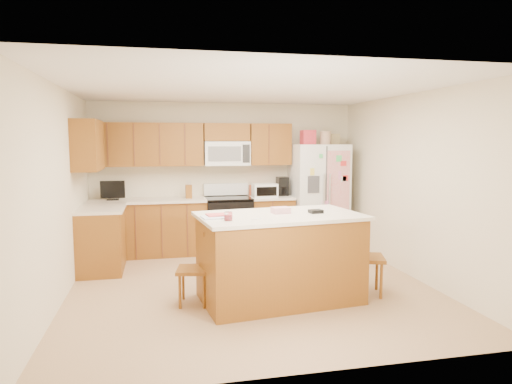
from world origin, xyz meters
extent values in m
plane|color=#9E7E5B|center=(0.00, 0.00, 0.00)|extent=(4.50, 4.50, 0.00)
cube|color=beige|center=(0.00, 2.25, 1.25)|extent=(4.50, 0.10, 2.50)
cube|color=beige|center=(0.00, -2.25, 1.25)|extent=(4.50, 0.10, 2.50)
cube|color=beige|center=(-2.25, 0.00, 1.25)|extent=(0.10, 4.50, 2.50)
cube|color=beige|center=(2.25, 0.00, 1.25)|extent=(0.10, 4.50, 2.50)
cube|color=white|center=(0.00, 0.00, 2.50)|extent=(4.50, 4.50, 0.04)
cube|color=brown|center=(-1.31, 1.95, 0.44)|extent=(1.87, 0.60, 0.88)
cube|color=brown|center=(0.74, 1.95, 0.44)|extent=(0.72, 0.60, 0.88)
cube|color=brown|center=(-1.95, 1.17, 0.44)|extent=(0.60, 0.95, 0.88)
cube|color=beige|center=(-1.31, 1.94, 0.90)|extent=(1.87, 0.64, 0.04)
cube|color=beige|center=(0.74, 1.94, 0.90)|extent=(0.72, 0.64, 0.04)
cube|color=beige|center=(-1.94, 1.17, 0.90)|extent=(0.64, 0.95, 0.04)
cube|color=brown|center=(-1.32, 2.08, 1.80)|extent=(1.85, 0.33, 0.70)
cube|color=brown|center=(0.75, 2.08, 1.80)|extent=(0.70, 0.33, 0.70)
cube|color=brown|center=(0.00, 2.08, 2.00)|extent=(0.76, 0.33, 0.29)
cube|color=brown|center=(-2.08, 1.17, 1.80)|extent=(0.33, 0.95, 0.70)
cube|color=brown|center=(-1.90, 1.92, 1.80)|extent=(0.02, 0.01, 0.66)
cube|color=brown|center=(-1.90, 1.65, 0.44)|extent=(0.02, 0.01, 0.84)
cube|color=brown|center=(-1.50, 1.92, 1.80)|extent=(0.02, 0.01, 0.66)
cube|color=brown|center=(-1.50, 1.65, 0.44)|extent=(0.02, 0.01, 0.84)
cube|color=brown|center=(-1.10, 1.92, 1.80)|extent=(0.02, 0.01, 0.66)
cube|color=brown|center=(-1.10, 1.65, 0.44)|extent=(0.02, 0.01, 0.84)
cube|color=brown|center=(-0.70, 1.92, 1.80)|extent=(0.01, 0.01, 0.66)
cube|color=brown|center=(-0.70, 1.65, 0.44)|extent=(0.01, 0.01, 0.84)
cube|color=brown|center=(0.70, 1.92, 1.80)|extent=(0.01, 0.01, 0.66)
cube|color=brown|center=(0.70, 1.65, 0.44)|extent=(0.01, 0.01, 0.84)
cube|color=white|center=(0.00, 2.06, 1.65)|extent=(0.76, 0.38, 0.40)
cube|color=slate|center=(-0.06, 1.86, 1.65)|extent=(0.54, 0.01, 0.24)
cube|color=#262626|center=(0.30, 1.86, 1.65)|extent=(0.12, 0.01, 0.30)
cube|color=brown|center=(-0.65, 1.95, 1.03)|extent=(0.10, 0.14, 0.22)
cube|color=black|center=(-1.85, 1.97, 0.93)|extent=(0.18, 0.12, 0.02)
cube|color=black|center=(-1.85, 1.97, 1.09)|extent=(0.38, 0.03, 0.28)
cube|color=#DE4719|center=(0.58, 2.03, 1.01)|extent=(0.35, 0.22, 0.18)
cube|color=white|center=(0.60, 1.80, 1.04)|extent=(0.40, 0.28, 0.23)
cube|color=black|center=(0.60, 1.66, 1.04)|extent=(0.34, 0.01, 0.15)
cube|color=black|center=(0.96, 2.00, 1.08)|extent=(0.18, 0.22, 0.32)
cylinder|color=black|center=(0.96, 1.93, 1.01)|extent=(0.12, 0.12, 0.12)
cube|color=black|center=(0.00, 1.93, 0.44)|extent=(0.76, 0.64, 0.88)
cube|color=black|center=(0.00, 1.60, 0.42)|extent=(0.68, 0.01, 0.42)
cube|color=black|center=(0.00, 1.93, 0.91)|extent=(0.76, 0.64, 0.03)
cube|color=white|center=(0.00, 2.19, 1.03)|extent=(0.76, 0.10, 0.20)
cube|color=white|center=(1.57, 1.88, 0.90)|extent=(0.90, 0.75, 1.80)
cube|color=#4C4C4C|center=(1.57, 1.49, 0.90)|extent=(0.02, 0.01, 1.75)
cube|color=silver|center=(1.52, 1.47, 1.05)|extent=(0.02, 0.03, 0.55)
cube|color=silver|center=(1.62, 1.47, 1.05)|extent=(0.02, 0.03, 0.55)
cube|color=#3F3F44|center=(1.35, 1.49, 1.15)|extent=(0.20, 0.01, 0.28)
cube|color=#D84C59|center=(1.77, 1.49, 1.05)|extent=(0.42, 0.01, 1.30)
cube|color=red|center=(1.37, 1.88, 1.92)|extent=(0.22, 0.22, 0.24)
cylinder|color=tan|center=(1.67, 1.82, 1.91)|extent=(0.18, 0.18, 0.22)
cube|color=tan|center=(1.85, 1.96, 1.89)|extent=(0.18, 0.20, 0.18)
cube|color=brown|center=(0.23, -0.54, 0.49)|extent=(1.89, 1.21, 0.98)
cube|color=beige|center=(0.23, -0.54, 1.00)|extent=(1.98, 1.30, 0.04)
cylinder|color=red|center=(-0.41, -0.82, 1.05)|extent=(0.08, 0.08, 0.06)
cylinder|color=white|center=(-0.41, -0.82, 1.06)|extent=(0.09, 0.09, 0.09)
cube|color=pink|center=(0.26, -0.47, 1.05)|extent=(0.22, 0.17, 0.07)
cube|color=black|center=(0.66, -0.55, 1.04)|extent=(0.16, 0.14, 0.04)
cube|color=white|center=(-0.52, -0.63, 1.03)|extent=(0.33, 0.27, 0.02)
cube|color=#D84C4C|center=(-0.48, -0.55, 1.04)|extent=(0.28, 0.23, 0.01)
cylinder|color=white|center=(-0.10, -0.82, 1.03)|extent=(0.13, 0.07, 0.01)
cube|color=brown|center=(-0.77, -0.46, 0.40)|extent=(0.42, 0.43, 0.04)
cylinder|color=brown|center=(-0.88, -0.29, 0.19)|extent=(0.03, 0.03, 0.38)
cylinder|color=brown|center=(-0.93, -0.59, 0.19)|extent=(0.03, 0.03, 0.38)
cylinder|color=brown|center=(-0.61, -0.34, 0.19)|extent=(0.03, 0.03, 0.38)
cylinder|color=brown|center=(-0.67, -0.64, 0.19)|extent=(0.03, 0.03, 0.38)
cylinder|color=brown|center=(-0.60, -0.36, 0.63)|extent=(0.02, 0.02, 0.43)
cylinder|color=brown|center=(-0.61, -0.43, 0.63)|extent=(0.02, 0.02, 0.43)
cylinder|color=brown|center=(-0.62, -0.49, 0.63)|extent=(0.02, 0.02, 0.43)
cylinder|color=brown|center=(-0.63, -0.56, 0.63)|extent=(0.02, 0.02, 0.43)
cylinder|color=brown|center=(-0.65, -0.62, 0.63)|extent=(0.02, 0.02, 0.43)
cube|color=brown|center=(-0.62, -0.49, 0.85)|extent=(0.10, 0.36, 0.04)
cube|color=brown|center=(0.35, 0.14, 0.44)|extent=(0.45, 0.43, 0.04)
cylinder|color=brown|center=(0.50, 0.31, 0.21)|extent=(0.04, 0.04, 0.42)
cylinder|color=brown|center=(0.17, 0.27, 0.21)|extent=(0.04, 0.04, 0.42)
cylinder|color=brown|center=(0.53, 0.01, 0.21)|extent=(0.04, 0.04, 0.42)
cylinder|color=brown|center=(0.20, -0.02, 0.21)|extent=(0.04, 0.04, 0.42)
cylinder|color=brown|center=(0.51, -0.01, 0.70)|extent=(0.02, 0.02, 0.47)
cylinder|color=brown|center=(0.44, -0.02, 0.70)|extent=(0.02, 0.02, 0.47)
cylinder|color=brown|center=(0.36, -0.02, 0.70)|extent=(0.02, 0.02, 0.47)
cylinder|color=brown|center=(0.29, -0.03, 0.70)|extent=(0.02, 0.02, 0.47)
cylinder|color=brown|center=(0.22, -0.04, 0.70)|extent=(0.02, 0.02, 0.47)
cube|color=brown|center=(0.36, -0.02, 0.93)|extent=(0.39, 0.08, 0.05)
cube|color=brown|center=(1.32, -0.56, 0.45)|extent=(0.51, 0.52, 0.04)
cylinder|color=brown|center=(1.41, -0.77, 0.21)|extent=(0.04, 0.04, 0.43)
cylinder|color=brown|center=(1.52, -0.45, 0.21)|extent=(0.04, 0.04, 0.43)
cylinder|color=brown|center=(1.13, -0.68, 0.21)|extent=(0.04, 0.04, 0.43)
cylinder|color=brown|center=(1.23, -0.35, 0.21)|extent=(0.04, 0.04, 0.43)
cylinder|color=brown|center=(1.12, -0.65, 0.71)|extent=(0.02, 0.02, 0.48)
cylinder|color=brown|center=(1.14, -0.58, 0.71)|extent=(0.02, 0.02, 0.48)
cylinder|color=brown|center=(1.16, -0.51, 0.71)|extent=(0.02, 0.02, 0.48)
cylinder|color=brown|center=(1.19, -0.44, 0.71)|extent=(0.02, 0.02, 0.48)
cylinder|color=brown|center=(1.21, -0.37, 0.71)|extent=(0.02, 0.02, 0.48)
cube|color=brown|center=(1.16, -0.51, 0.95)|extent=(0.16, 0.39, 0.05)
camera|label=1|loc=(-1.13, -5.56, 1.87)|focal=32.00mm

